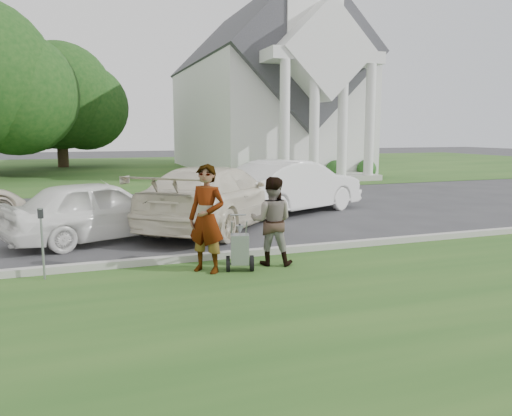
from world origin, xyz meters
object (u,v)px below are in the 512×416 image
church (264,81)px  parking_meter_near (42,235)px  car_b (99,210)px  car_c (216,197)px  person_left (207,220)px  tree_back (60,101)px  person_right (272,222)px  car_d (293,186)px  striping_cart (240,250)px

church → parking_meter_near: church is taller
car_b → car_c: car_c is taller
person_left → car_b: size_ratio=0.46×
tree_back → parking_meter_near: size_ratio=7.54×
tree_back → car_b: (1.41, -26.72, -4.00)m
person_right → car_b: 4.60m
person_right → car_d: size_ratio=0.33×
striping_cart → car_c: 4.32m
church → car_c: size_ratio=4.19×
car_c → church: bearing=-74.1°
church → person_left: size_ratio=12.20×
tree_back → striping_cart: size_ratio=8.92×
person_left → car_d: 7.22m
striping_cart → person_left: size_ratio=0.55×
church → person_right: size_ratio=14.15×
car_b → car_d: car_d is taller
parking_meter_near → car_d: car_d is taller
person_right → car_b: size_ratio=0.40×
tree_back → striping_cart: 30.94m
parking_meter_near → church: bearing=61.1°
car_c → car_d: bearing=-110.4°
church → tree_back: (-13.01, 6.87, -1.21)m
striping_cart → car_d: 7.02m
tree_back → parking_meter_near: bearing=-89.4°
person_left → car_b: (-1.72, 3.56, -0.26)m
church → car_b: bearing=-120.3°
church → person_right: church is taller
striping_cart → car_b: size_ratio=0.25×
church → tree_back: size_ratio=2.51×
tree_back → person_right: tree_back is taller
parking_meter_near → car_d: size_ratio=0.25×
church → person_left: 25.88m
tree_back → person_right: size_ratio=5.64×
striping_cart → car_c: bearing=96.2°
church → car_b: 23.57m
striping_cart → car_c: car_c is taller
church → parking_meter_near: (-12.67, -22.91, -5.14)m
church → striping_cart: 25.91m
tree_back → person_right: (4.43, -30.19, -3.88)m
person_left → car_c: size_ratio=0.34×
car_c → person_right: bearing=130.2°
tree_back → car_c: tree_back is taller
car_d → church: bearing=-42.0°
car_d → parking_meter_near: bearing=102.7°
person_right → parking_meter_near: bearing=19.2°
car_b → car_c: size_ratio=0.74×
church → parking_meter_near: size_ratio=18.91×
church → tree_back: bearing=152.2°
car_c → car_d: car_d is taller
person_left → car_b: 3.96m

